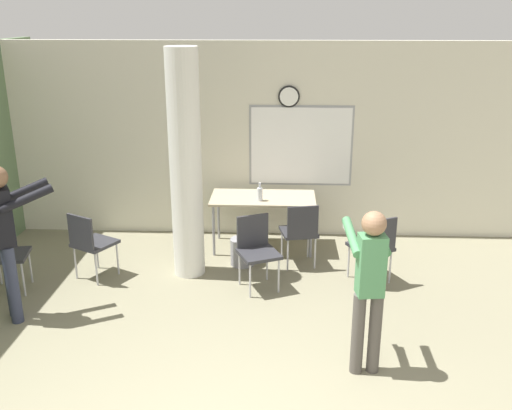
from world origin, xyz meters
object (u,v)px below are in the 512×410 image
(chair_by_left_wall, at_px, (1,251))
(chair_table_right, at_px, (300,230))
(chair_near_pillar, at_px, (90,241))
(folding_table, at_px, (263,201))
(chair_table_front, at_px, (257,247))
(person_playing_side, at_px, (369,280))
(person_watching_back, at_px, (7,232))
(bottle_on_table, at_px, (260,194))
(chair_mid_room, at_px, (374,244))

(chair_by_left_wall, distance_m, chair_table_right, 3.62)
(chair_near_pillar, bearing_deg, folding_table, 27.76)
(chair_table_front, relative_size, person_playing_side, 0.55)
(chair_by_left_wall, height_order, person_watching_back, person_watching_back)
(bottle_on_table, distance_m, chair_table_front, 1.09)
(chair_near_pillar, bearing_deg, person_watching_back, -117.23)
(folding_table, bearing_deg, person_watching_back, -141.21)
(chair_by_left_wall, relative_size, person_playing_side, 0.55)
(bottle_on_table, relative_size, person_watching_back, 0.15)
(chair_table_front, height_order, person_watching_back, person_watching_back)
(folding_table, distance_m, person_watching_back, 3.33)
(chair_mid_room, xyz_separation_m, person_watching_back, (-3.97, -1.04, 0.50))
(bottle_on_table, relative_size, chair_table_front, 0.29)
(folding_table, relative_size, chair_near_pillar, 1.65)
(bottle_on_table, bearing_deg, folding_table, 76.65)
(chair_near_pillar, xyz_separation_m, person_playing_side, (3.12, -1.77, 0.41))
(folding_table, distance_m, chair_table_right, 0.80)
(folding_table, bearing_deg, bottle_on_table, -103.35)
(chair_near_pillar, xyz_separation_m, person_watching_back, (-0.51, -0.98, 0.50))
(folding_table, distance_m, chair_mid_room, 1.74)
(chair_near_pillar, height_order, person_playing_side, person_playing_side)
(chair_near_pillar, bearing_deg, chair_by_left_wall, -158.75)
(bottle_on_table, distance_m, chair_mid_room, 1.70)
(folding_table, bearing_deg, chair_table_right, -50.25)
(chair_mid_room, relative_size, person_watching_back, 0.51)
(chair_mid_room, bearing_deg, chair_table_right, 153.44)
(chair_mid_room, bearing_deg, bottle_on_table, 148.27)
(chair_mid_room, xyz_separation_m, chair_table_right, (-0.88, 0.44, 0.00))
(chair_mid_room, distance_m, chair_table_right, 0.99)
(person_playing_side, bearing_deg, chair_mid_room, 79.32)
(chair_table_front, bearing_deg, chair_mid_room, 6.40)
(chair_table_right, bearing_deg, chair_by_left_wall, -166.25)
(folding_table, height_order, person_playing_side, person_playing_side)
(chair_mid_room, bearing_deg, chair_by_left_wall, -174.56)
(chair_mid_room, xyz_separation_m, chair_near_pillar, (-3.46, -0.05, 0.00))
(chair_table_right, bearing_deg, person_watching_back, -154.36)
(chair_table_front, distance_m, chair_table_right, 0.80)
(person_playing_side, height_order, person_watching_back, person_watching_back)
(person_playing_side, bearing_deg, person_watching_back, 167.78)
(chair_mid_room, bearing_deg, person_playing_side, -100.68)
(chair_table_front, height_order, chair_table_right, same)
(folding_table, distance_m, bottle_on_table, 0.23)
(chair_table_front, bearing_deg, chair_table_right, 48.46)
(folding_table, distance_m, person_playing_side, 3.05)
(chair_mid_room, xyz_separation_m, chair_table_front, (-1.41, -0.16, 0.00))
(folding_table, xyz_separation_m, chair_by_left_wall, (-3.02, -1.46, -0.19))
(folding_table, distance_m, chair_by_left_wall, 3.36)
(chair_near_pillar, distance_m, person_watching_back, 1.21)
(folding_table, distance_m, chair_table_front, 1.21)
(folding_table, bearing_deg, chair_near_pillar, -152.24)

